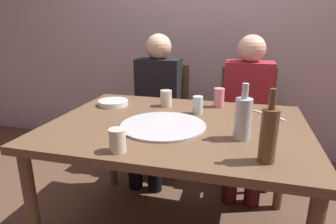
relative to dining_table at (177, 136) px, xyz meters
name	(u,v)px	position (x,y,z in m)	size (l,w,h in m)	color
back_wall	(212,17)	(0.00, 1.38, 0.64)	(6.00, 0.10, 2.60)	#B29EA3
dining_table	(177,136)	(0.00, 0.00, 0.00)	(1.36, 1.01, 0.73)	brown
pizza_tray	(163,126)	(-0.06, -0.08, 0.08)	(0.45, 0.45, 0.01)	#ADADB2
wine_bottle	(269,134)	(0.44, -0.35, 0.19)	(0.07, 0.07, 0.29)	brown
beer_bottle	(243,118)	(0.34, -0.14, 0.18)	(0.08, 0.08, 0.26)	#B2BCC1
tumbler_near	(198,105)	(0.08, 0.20, 0.13)	(0.06, 0.06, 0.11)	silver
tumbler_far	(117,140)	(-0.16, -0.42, 0.13)	(0.07, 0.07, 0.10)	beige
wine_glass	(166,98)	(-0.15, 0.30, 0.13)	(0.07, 0.07, 0.10)	beige
soda_can	(219,98)	(0.19, 0.37, 0.14)	(0.07, 0.07, 0.12)	pink
plate_stack	(113,103)	(-0.49, 0.23, 0.09)	(0.19, 0.19, 0.03)	white
table_knife	(269,115)	(0.49, 0.26, 0.08)	(0.22, 0.02, 0.01)	#B7B7BC
chair_left	(161,110)	(-0.36, 0.90, -0.14)	(0.44, 0.44, 0.90)	brown
chair_right	(246,116)	(0.37, 0.90, -0.14)	(0.44, 0.44, 0.90)	brown
guest_in_sweater	(156,100)	(-0.36, 0.75, -0.01)	(0.36, 0.56, 1.17)	black
guest_in_beanie	(247,106)	(0.37, 0.75, -0.01)	(0.36, 0.56, 1.17)	maroon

